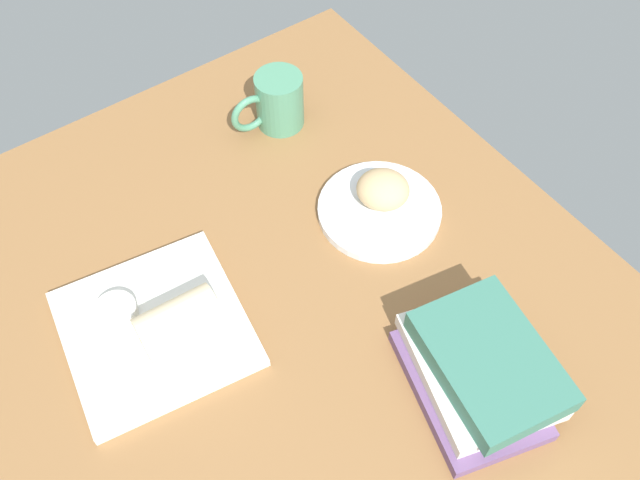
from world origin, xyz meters
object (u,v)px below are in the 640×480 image
object	(u,v)px
round_plate	(379,210)
breakfast_wrap	(179,322)
sauce_cup	(116,312)
book_stack	(481,369)
coffee_mug	(277,101)
square_plate	(155,329)
scone_pastry	(383,189)

from	to	relation	value
round_plate	breakfast_wrap	world-z (taller)	breakfast_wrap
sauce_cup	book_stack	xyz separation A→B (cm)	(-36.06, -35.10, 1.07)
round_plate	coffee_mug	bearing A→B (deg)	4.32
breakfast_wrap	book_stack	distance (cm)	40.53
breakfast_wrap	coffee_mug	xyz separation A→B (cm)	(28.00, -34.19, 0.18)
breakfast_wrap	book_stack	xyz separation A→B (cm)	(-28.29, -29.00, -0.99)
square_plate	book_stack	world-z (taller)	book_stack
square_plate	breakfast_wrap	size ratio (longest dim) A/B	2.21
round_plate	scone_pastry	size ratio (longest dim) A/B	2.35
scone_pastry	coffee_mug	xyz separation A→B (cm)	(25.14, 3.17, 1.01)
scone_pastry	book_stack	distance (cm)	32.24
breakfast_wrap	book_stack	world-z (taller)	breakfast_wrap
square_plate	breakfast_wrap	distance (cm)	6.00
scone_pastry	breakfast_wrap	world-z (taller)	breakfast_wrap
round_plate	square_plate	size ratio (longest dim) A/B	0.80
scone_pastry	round_plate	bearing A→B (deg)	129.45
round_plate	square_plate	world-z (taller)	square_plate
square_plate	breakfast_wrap	xyz separation A→B (cm)	(-3.45, -2.71, 4.09)
scone_pastry	square_plate	xyz separation A→B (cm)	(0.60, 40.07, -3.26)
round_plate	sauce_cup	distance (cm)	42.72
round_plate	book_stack	world-z (taller)	book_stack
scone_pastry	square_plate	world-z (taller)	scone_pastry
scone_pastry	book_stack	world-z (taller)	book_stack
square_plate	book_stack	xyz separation A→B (cm)	(-31.74, -31.71, 3.10)
book_stack	coffee_mug	xyz separation A→B (cm)	(56.29, -5.19, 1.17)
breakfast_wrap	coffee_mug	distance (cm)	44.19
square_plate	breakfast_wrap	bearing A→B (deg)	-141.88
square_plate	coffee_mug	size ratio (longest dim) A/B	1.81
sauce_cup	book_stack	size ratio (longest dim) A/B	0.24
square_plate	book_stack	bearing A→B (deg)	-135.03
scone_pastry	sauce_cup	bearing A→B (deg)	83.55
square_plate	book_stack	distance (cm)	44.98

